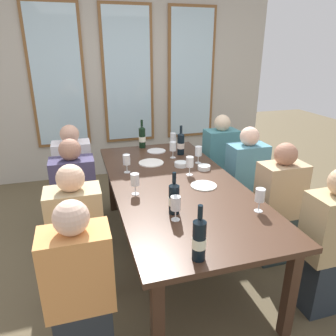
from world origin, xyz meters
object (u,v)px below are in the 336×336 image
object	(u,v)px
wine_glass_4	(127,160)
seated_person_0	(80,293)
wine_glass_0	(173,147)
tasting_bowl_0	(181,164)
wine_bottle_3	(181,143)
tasting_bowl_1	(204,167)
white_plate_0	(156,151)
wine_bottle_1	(174,198)
wine_glass_6	(173,137)
wine_bottle_0	(199,239)
seated_person_2	(75,179)
seated_person_5	(245,182)
wine_glass_7	(260,196)
seated_person_1	(329,246)
seated_person_3	(220,163)
dining_table	(175,189)
wine_glass_3	(190,163)
wine_glass_2	(198,151)
seated_person_4	(76,201)
white_plate_1	(204,186)
seated_person_6	(78,240)
wine_glass_1	(135,181)
wine_glass_5	(176,204)
white_plate_2	(151,163)
seated_person_7	(278,207)

from	to	relation	value
wine_glass_4	seated_person_0	distance (m)	1.37
wine_glass_0	seated_person_0	bearing A→B (deg)	-124.02
tasting_bowl_0	seated_person_0	size ratio (longest dim) A/B	0.12
wine_bottle_3	tasting_bowl_1	bearing A→B (deg)	-82.37
white_plate_0	tasting_bowl_1	world-z (taller)	tasting_bowl_1
wine_bottle_1	wine_glass_6	distance (m)	1.55
wine_bottle_0	white_plate_0	bearing A→B (deg)	82.34
seated_person_2	seated_person_5	size ratio (longest dim) A/B	1.00
wine_glass_7	seated_person_0	xyz separation A→B (m)	(-1.26, -0.23, -0.33)
seated_person_1	seated_person_3	xyz separation A→B (m)	(0.00, 1.79, 0.00)
tasting_bowl_0	dining_table	bearing A→B (deg)	-115.35
wine_glass_0	wine_glass_3	bearing A→B (deg)	-89.64
tasting_bowl_0	wine_glass_6	bearing A→B (deg)	79.70
seated_person_0	seated_person_1	size ratio (longest dim) A/B	1.00
dining_table	seated_person_0	world-z (taller)	seated_person_0
wine_glass_2	seated_person_4	xyz separation A→B (m)	(-1.22, -0.08, -0.34)
wine_bottle_1	seated_person_2	size ratio (longest dim) A/B	0.28
white_plate_0	wine_glass_2	xyz separation A→B (m)	(0.31, -0.48, 0.12)
white_plate_1	wine_glass_3	world-z (taller)	wine_glass_3
seated_person_1	tasting_bowl_0	bearing A→B (deg)	117.96
white_plate_1	wine_glass_3	distance (m)	0.29
wine_glass_3	seated_person_6	distance (m)	1.17
seated_person_0	wine_glass_7	bearing A→B (deg)	10.16
wine_glass_1	wine_glass_5	size ratio (longest dim) A/B	1.00
white_plate_1	seated_person_2	size ratio (longest dim) A/B	0.20
tasting_bowl_1	seated_person_1	xyz separation A→B (m)	(0.49, -1.12, -0.23)
seated_person_1	wine_glass_2	bearing A→B (deg)	110.04
seated_person_5	wine_bottle_3	bearing A→B (deg)	141.39
wine_bottle_3	wine_glass_6	xyz separation A→B (m)	(-0.00, 0.26, -0.00)
wine_bottle_0	seated_person_6	world-z (taller)	seated_person_6
white_plate_2	seated_person_5	distance (m)	1.00
wine_bottle_3	seated_person_6	bearing A→B (deg)	-137.28
white_plate_2	wine_glass_4	size ratio (longest dim) A/B	1.45
wine_bottle_1	wine_glass_2	xyz separation A→B (m)	(0.54, 0.91, 0.00)
wine_glass_6	seated_person_2	bearing A→B (deg)	-174.06
seated_person_6	white_plate_1	bearing A→B (deg)	10.36
wine_glass_0	white_plate_1	bearing A→B (deg)	-87.65
wine_bottle_3	wine_glass_3	distance (m)	0.60
wine_bottle_3	wine_glass_0	world-z (taller)	wine_bottle_3
dining_table	seated_person_5	world-z (taller)	seated_person_5
seated_person_0	seated_person_2	bearing A→B (deg)	90.00
wine_glass_7	wine_glass_3	bearing A→B (deg)	106.76
wine_bottle_0	seated_person_5	xyz separation A→B (m)	(1.05, 1.31, -0.34)
wine_bottle_3	tasting_bowl_0	xyz separation A→B (m)	(-0.12, -0.35, -0.10)
wine_glass_3	seated_person_4	size ratio (longest dim) A/B	0.16
wine_glass_2	wine_glass_6	world-z (taller)	same
wine_glass_2	seated_person_7	distance (m)	0.92
wine_glass_6	seated_person_2	size ratio (longest dim) A/B	0.16
wine_bottle_3	seated_person_5	distance (m)	0.79
white_plate_1	seated_person_4	size ratio (longest dim) A/B	0.20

